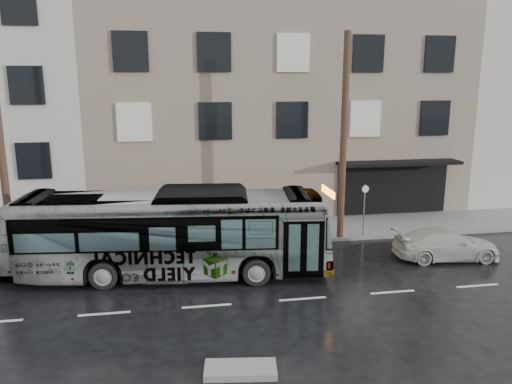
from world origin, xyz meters
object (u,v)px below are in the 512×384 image
Objects in this scene: utility_pole_front at (344,138)px; bus at (171,233)px; sign_post at (364,210)px; white_sedan at (446,244)px; utility_pole_rear at (1,145)px.

utility_pole_front reaches higher than bus.
sign_post is (1.10, 0.00, -3.30)m from utility_pole_front.
white_sedan is at bearing -41.57° from utility_pole_front.
utility_pole_front is 3.75× the size of sign_post.
utility_pole_rear reaches higher than bus.
bus is 11.04m from white_sedan.
sign_post is 0.21× the size of bus.
utility_pole_front and utility_pole_rear have the same top height.
white_sedan is at bearing -84.34° from bus.
utility_pole_front is at bearing 53.95° from white_sedan.
utility_pole_rear reaches higher than sign_post.
bus is at bearing 94.81° from white_sedan.
utility_pole_rear reaches higher than white_sedan.
utility_pole_rear is at bearing 180.00° from sign_post.
bus is at bearing -158.90° from utility_pole_front.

